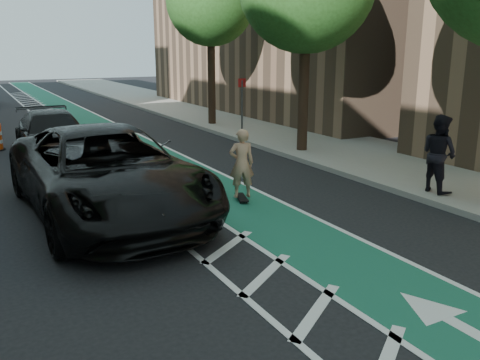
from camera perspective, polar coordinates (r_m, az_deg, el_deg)
ground at (r=8.07m, az=-6.46°, el=-12.71°), size 120.00×120.00×0.00m
bike_lane at (r=17.99m, az=-9.64°, el=2.57°), size 2.00×90.00×0.01m
buffer_strip at (r=17.58m, az=-14.27°, el=2.04°), size 1.40×90.00×0.01m
sidewalk_right at (r=20.94m, az=7.45°, el=4.53°), size 5.00×90.00×0.15m
curb_right at (r=19.62m, az=1.62°, el=3.98°), size 0.12×90.00×0.16m
tree_r_d at (r=25.09m, az=-3.77°, el=19.32°), size 4.20×4.20×7.90m
sign_post at (r=21.42m, az=0.23°, el=8.33°), size 0.35×0.08×2.47m
skateboard at (r=12.65m, az=0.18°, el=-1.98°), size 0.43×0.79×0.10m
skateboarder at (r=12.43m, az=0.18°, el=1.88°), size 0.72×0.58×1.71m
suv_near at (r=11.75m, az=-14.81°, el=0.83°), size 3.58×7.28×1.99m
suv_far at (r=18.99m, az=-20.25°, el=4.87°), size 2.19×5.36×1.55m
pedestrian at (r=13.66m, az=21.43°, el=2.78°), size 0.80×1.00×1.96m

